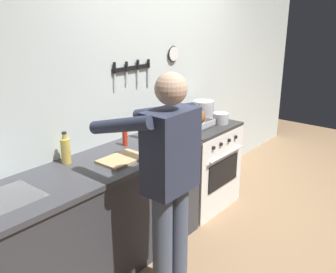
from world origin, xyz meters
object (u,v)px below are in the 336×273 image
roasting_pan (196,119)px  bottle_cooking_oil (66,150)px  stock_pot (203,109)px  bottle_olive_oil (159,126)px  stove (198,165)px  bottle_hot_sauce (125,138)px  saucepan (221,118)px  cutting_board (122,159)px  person_cook (168,176)px  bottle_vinegar (142,127)px

roasting_pan → bottle_cooking_oil: (-1.40, 0.22, 0.02)m
stock_pot → bottle_olive_oil: (-0.82, -0.07, 0.02)m
stove → roasting_pan: roasting_pan is taller
stock_pot → bottle_hot_sauce: size_ratio=1.29×
saucepan → cutting_board: bearing=177.6°
roasting_pan → bottle_cooking_oil: 1.42m
bottle_olive_oil → bottle_hot_sauce: bottle_olive_oil is taller
person_cook → bottle_vinegar: size_ratio=6.64×
stock_pot → cutting_board: 1.45m
stock_pot → bottle_cooking_oil: bottle_cooking_oil is taller
bottle_cooking_oil → bottle_vinegar: bearing=-3.3°
bottle_olive_oil → bottle_hot_sauce: bearing=167.1°
person_cook → bottle_hot_sauce: size_ratio=9.40×
person_cook → bottle_cooking_oil: size_ratio=6.59×
roasting_pan → bottle_olive_oil: (-0.47, 0.07, 0.03)m
stock_pot → bottle_hot_sauce: (-1.18, 0.02, -0.02)m
stock_pot → roasting_pan: bearing=-158.0°
person_cook → cutting_board: bearing=0.8°
stove → bottle_hot_sauce: bottle_hot_sauce is taller
saucepan → bottle_vinegar: bottle_vinegar is taller
roasting_pan → bottle_vinegar: size_ratio=1.41×
stove → person_cook: bearing=-153.6°
person_cook → bottle_cooking_oil: bearing=25.1°
bottle_olive_oil → stove: bearing=-5.7°
stock_pot → bottle_cooking_oil: size_ratio=0.90×
bottle_olive_oil → person_cook: bearing=-136.0°
cutting_board → bottle_olive_oil: size_ratio=1.36×
bottle_vinegar → bottle_hot_sauce: 0.24m
stock_pot → bottle_cooking_oil: 1.75m
stock_pot → bottle_vinegar: bearing=178.0°
bottle_cooking_oil → roasting_pan: bearing=-8.8°
saucepan → person_cook: bearing=-161.4°
saucepan → bottle_hot_sauce: bearing=165.6°
bottle_cooking_oil → saucepan: bearing=-11.7°
bottle_vinegar → bottle_cooking_oil: bottle_cooking_oil is taller
person_cook → roasting_pan: (1.19, 0.62, 0.03)m
saucepan → bottle_olive_oil: bearing=164.9°
person_cook → roasting_pan: bearing=-52.0°
cutting_board → bottle_vinegar: size_ratio=1.44×
bottle_vinegar → stove: bearing=-12.8°
stock_pot → bottle_cooking_oil: bearing=177.4°
stove → person_cook: person_cook is taller
saucepan → bottle_hot_sauce: 1.14m
stove → person_cook: (-1.27, -0.63, 0.50)m
saucepan → stove: bearing=141.5°
person_cook → saucepan: person_cook is taller
roasting_pan → stock_pot: 0.37m
stove → roasting_pan: (-0.09, -0.01, 0.53)m
stove → cutting_board: size_ratio=2.50×
bottle_vinegar → cutting_board: bearing=-153.5°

